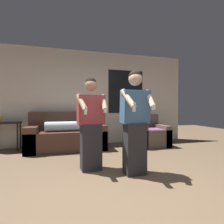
# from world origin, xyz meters

# --- Properties ---
(ground_plane) EXTENTS (14.00, 14.00, 0.00)m
(ground_plane) POSITION_xyz_m (0.00, 0.00, 0.00)
(ground_plane) COLOR brown
(wall_back) EXTENTS (5.99, 0.07, 2.70)m
(wall_back) POSITION_xyz_m (0.02, 3.13, 1.35)
(wall_back) COLOR silver
(wall_back) RESTS_ON ground_plane
(couch) EXTENTS (1.90, 0.92, 0.95)m
(couch) POSITION_xyz_m (-0.64, 2.63, 0.34)
(couch) COLOR #472D23
(couch) RESTS_ON ground_plane
(armchair) EXTENTS (0.87, 0.92, 0.86)m
(armchair) POSITION_xyz_m (1.60, 2.50, 0.30)
(armchair) COLOR brown
(armchair) RESTS_ON ground_plane
(side_table) EXTENTS (0.59, 0.37, 0.85)m
(side_table) POSITION_xyz_m (-2.07, 2.88, 0.58)
(side_table) COLOR black
(side_table) RESTS_ON ground_plane
(person_left) EXTENTS (0.51, 0.49, 1.57)m
(person_left) POSITION_xyz_m (-0.27, 0.97, 0.78)
(person_left) COLOR #28282D
(person_left) RESTS_ON ground_plane
(person_right) EXTENTS (0.50, 0.47, 1.65)m
(person_right) POSITION_xyz_m (0.37, 0.59, 0.83)
(person_right) COLOR #28282D
(person_right) RESTS_ON ground_plane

